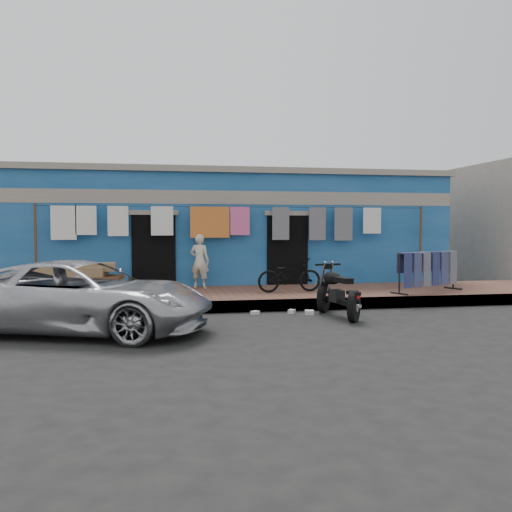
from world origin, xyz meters
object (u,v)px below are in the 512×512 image
at_px(motorcycle, 338,291).
at_px(jeans_rack, 428,271).
at_px(car, 82,296).
at_px(charpoy, 81,279).
at_px(seated_person, 200,261).
at_px(bicycle, 289,271).

bearing_deg(motorcycle, jeans_rack, 22.22).
height_order(car, charpoy, car).
bearing_deg(seated_person, bicycle, 172.06).
xyz_separation_m(seated_person, charpoy, (-2.80, -0.60, -0.34)).
xyz_separation_m(car, jeans_rack, (7.55, 2.45, 0.11)).
bearing_deg(charpoy, car, -81.98).
relative_size(car, bicycle, 2.93).
height_order(bicycle, charpoy, bicycle).
height_order(charpoy, jeans_rack, jeans_rack).
distance_m(car, seated_person, 4.80).
bearing_deg(charpoy, seated_person, 12.07).
height_order(car, seated_person, seated_person).
bearing_deg(charpoy, bicycle, -7.79).
xyz_separation_m(seated_person, bicycle, (2.01, -1.26, -0.18)).
bearing_deg(car, motorcycle, -61.32).
bearing_deg(bicycle, car, 121.08).
distance_m(seated_person, motorcycle, 4.25).
height_order(car, motorcycle, car).
xyz_separation_m(car, seated_person, (2.29, 4.21, 0.30)).
bearing_deg(motorcycle, bicycle, 92.78).
bearing_deg(bicycle, motorcycle, -171.78).
relative_size(motorcycle, charpoy, 0.81).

